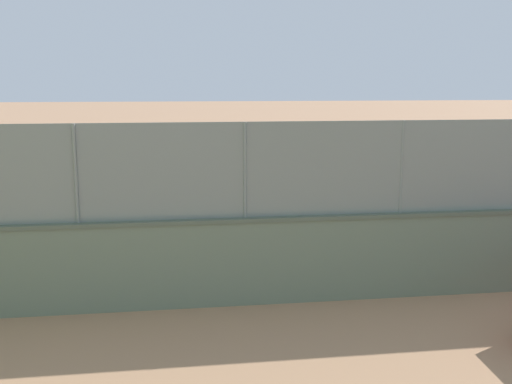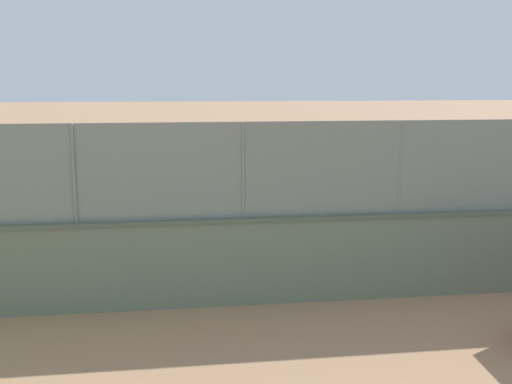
% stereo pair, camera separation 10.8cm
% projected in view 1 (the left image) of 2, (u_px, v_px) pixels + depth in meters
% --- Properties ---
extents(ground_plane, '(260.00, 260.00, 0.00)m').
position_uv_depth(ground_plane, '(340.00, 193.00, 25.88)').
color(ground_plane, tan).
extents(perimeter_wall, '(27.43, 0.58, 1.86)m').
position_uv_depth(perimeter_wall, '(398.00, 254.00, 13.38)').
color(perimeter_wall, slate).
rests_on(perimeter_wall, ground_plane).
extents(fence_panel_on_wall, '(26.95, 0.20, 1.97)m').
position_uv_depth(fence_panel_on_wall, '(401.00, 167.00, 13.05)').
color(fence_panel_on_wall, gray).
rests_on(fence_panel_on_wall, perimeter_wall).
extents(player_at_service_line, '(1.14, 0.73, 1.65)m').
position_uv_depth(player_at_service_line, '(230.00, 184.00, 22.36)').
color(player_at_service_line, '#B2B2B2').
rests_on(player_at_service_line, ground_plane).
extents(player_crossing_court, '(0.72, 1.17, 1.53)m').
position_uv_depth(player_crossing_court, '(207.00, 198.00, 20.09)').
color(player_crossing_court, black).
rests_on(player_crossing_court, ground_plane).
extents(player_near_wall_returning, '(0.76, 1.27, 1.63)m').
position_uv_depth(player_near_wall_returning, '(202.00, 170.00, 25.95)').
color(player_near_wall_returning, '#591919').
rests_on(player_near_wall_returning, ground_plane).
extents(sports_ball, '(0.09, 0.09, 0.09)m').
position_uv_depth(sports_ball, '(258.00, 222.00, 20.42)').
color(sports_ball, '#3399D8').
rests_on(sports_ball, ground_plane).
extents(spare_ball_by_wall, '(0.17, 0.17, 0.17)m').
position_uv_depth(spare_ball_by_wall, '(131.00, 279.00, 14.32)').
color(spare_ball_by_wall, '#3399D8').
rests_on(spare_ball_by_wall, ground_plane).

